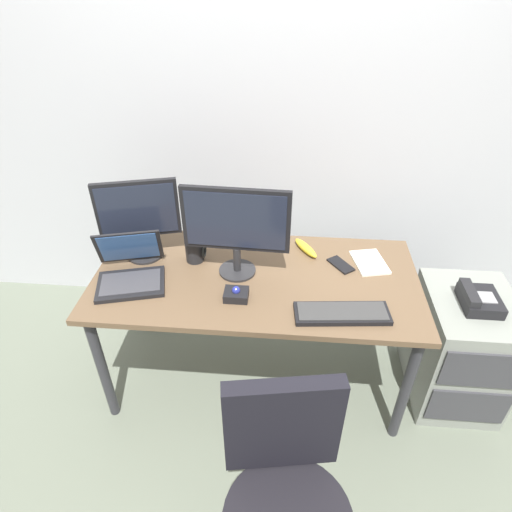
{
  "coord_description": "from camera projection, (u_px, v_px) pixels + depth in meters",
  "views": [
    {
      "loc": [
        0.14,
        -1.65,
        2.02
      ],
      "look_at": [
        0.0,
        0.0,
        0.84
      ],
      "focal_mm": 30.44,
      "sensor_mm": 36.0,
      "label": 1
    }
  ],
  "objects": [
    {
      "name": "trackball_mouse",
      "position": [
        236.0,
        294.0,
        1.96
      ],
      "size": [
        0.11,
        0.09,
        0.07
      ],
      "color": "black",
      "rests_on": "desk"
    },
    {
      "name": "laptop",
      "position": [
        130.0,
        270.0,
        2.06
      ],
      "size": [
        0.38,
        0.38,
        0.23
      ],
      "color": "black",
      "rests_on": "desk"
    },
    {
      "name": "coffee_mug",
      "position": [
        195.0,
        251.0,
        2.18
      ],
      "size": [
        0.1,
        0.09,
        0.11
      ],
      "color": "black",
      "rests_on": "desk"
    },
    {
      "name": "file_cabinet",
      "position": [
        459.0,
        348.0,
        2.25
      ],
      "size": [
        0.42,
        0.53,
        0.63
      ],
      "color": "gray",
      "rests_on": "ground"
    },
    {
      "name": "monitor_main",
      "position": [
        236.0,
        225.0,
        1.98
      ],
      "size": [
        0.5,
        0.18,
        0.45
      ],
      "color": "#262628",
      "rests_on": "desk"
    },
    {
      "name": "keyboard",
      "position": [
        342.0,
        313.0,
        1.87
      ],
      "size": [
        0.42,
        0.17,
        0.03
      ],
      "color": "black",
      "rests_on": "desk"
    },
    {
      "name": "office_chair",
      "position": [
        285.0,
        509.0,
        1.52
      ],
      "size": [
        0.52,
        0.52,
        0.91
      ],
      "color": "black",
      "rests_on": "ground"
    },
    {
      "name": "desk_phone",
      "position": [
        479.0,
        300.0,
        2.04
      ],
      "size": [
        0.17,
        0.2,
        0.09
      ],
      "color": "black",
      "rests_on": "file_cabinet"
    },
    {
      "name": "paper_notepad",
      "position": [
        369.0,
        262.0,
        2.19
      ],
      "size": [
        0.19,
        0.24,
        0.01
      ],
      "primitive_type": "cube",
      "rotation": [
        0.0,
        0.0,
        0.23
      ],
      "color": "white",
      "rests_on": "desk"
    },
    {
      "name": "banana",
      "position": [
        306.0,
        248.0,
        2.27
      ],
      "size": [
        0.14,
        0.18,
        0.04
      ],
      "primitive_type": "ellipsoid",
      "rotation": [
        0.0,
        0.0,
        2.15
      ],
      "color": "yellow",
      "rests_on": "desk"
    },
    {
      "name": "ground_plane",
      "position": [
        256.0,
        373.0,
        2.52
      ],
      "size": [
        8.0,
        8.0,
        0.0
      ],
      "primitive_type": "plane",
      "color": "#636B5C"
    },
    {
      "name": "desk",
      "position": [
        256.0,
        288.0,
        2.15
      ],
      "size": [
        1.57,
        0.76,
        0.72
      ],
      "color": "brown",
      "rests_on": "ground"
    },
    {
      "name": "back_wall",
      "position": [
        268.0,
        90.0,
        2.3
      ],
      "size": [
        6.0,
        0.1,
        2.8
      ],
      "primitive_type": "cube",
      "color": "#B8BAC0",
      "rests_on": "ground"
    },
    {
      "name": "monitor_side",
      "position": [
        139.0,
        215.0,
        2.11
      ],
      "size": [
        0.39,
        0.18,
        0.42
      ],
      "color": "#262628",
      "rests_on": "desk"
    },
    {
      "name": "cell_phone",
      "position": [
        341.0,
        265.0,
        2.17
      ],
      "size": [
        0.14,
        0.15,
        0.01
      ],
      "primitive_type": "cube",
      "rotation": [
        0.0,
        0.0,
        0.63
      ],
      "color": "black",
      "rests_on": "desk"
    }
  ]
}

